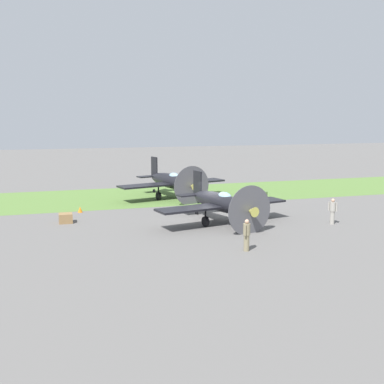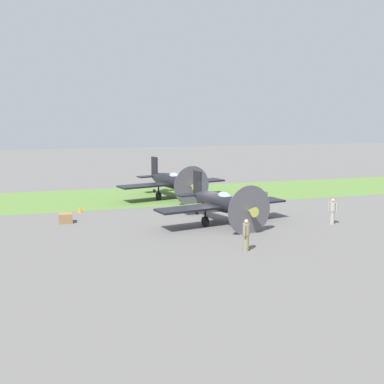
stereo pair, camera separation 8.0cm
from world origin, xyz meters
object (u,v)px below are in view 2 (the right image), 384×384
at_px(airplane_wingman, 172,181).
at_px(ground_crew_chief, 332,211).
at_px(airplane_lead, 221,202).
at_px(supply_crate, 66,218).
at_px(ground_crew_mechanic, 246,234).
at_px(runway_marker_cone, 80,210).
at_px(fuel_drum, 264,197).

relative_size(airplane_wingman, ground_crew_chief, 5.81).
distance_m(airplane_lead, supply_crate, 10.59).
relative_size(ground_crew_chief, ground_crew_mechanic, 1.00).
bearing_deg(supply_crate, airplane_wingman, -141.27).
xyz_separation_m(ground_crew_mechanic, runway_marker_cone, (7.87, -13.08, -0.69)).
bearing_deg(supply_crate, runway_marker_cone, -109.38).
bearing_deg(airplane_lead, runway_marker_cone, -48.16).
bearing_deg(airplane_wingman, runway_marker_cone, 12.81).
xyz_separation_m(ground_crew_chief, supply_crate, (17.09, -5.56, -0.59)).
bearing_deg(airplane_lead, ground_crew_mechanic, 68.96).
distance_m(airplane_wingman, ground_crew_chief, 15.19).
distance_m(airplane_wingman, supply_crate, 12.04).
xyz_separation_m(ground_crew_chief, fuel_drum, (0.85, -8.73, -0.46)).
relative_size(airplane_lead, fuel_drum, 10.62).
height_order(airplane_wingman, fuel_drum, airplane_wingman).
distance_m(airplane_lead, airplane_wingman, 10.67).
relative_size(airplane_wingman, ground_crew_mechanic, 5.81).
bearing_deg(fuel_drum, supply_crate, 11.05).
xyz_separation_m(ground_crew_chief, ground_crew_mechanic, (8.06, 4.24, 0.00)).
bearing_deg(airplane_lead, supply_crate, -29.72).
relative_size(fuel_drum, runway_marker_cone, 2.05).
bearing_deg(runway_marker_cone, supply_crate, 70.62).
bearing_deg(airplane_lead, fuel_drum, -146.72).
bearing_deg(runway_marker_cone, ground_crew_chief, 150.98).
distance_m(ground_crew_mechanic, supply_crate, 13.34).
height_order(supply_crate, runway_marker_cone, supply_crate).
bearing_deg(airplane_wingman, ground_crew_mechanic, 74.50).
height_order(airplane_lead, supply_crate, airplane_lead).
bearing_deg(fuel_drum, ground_crew_mechanic, 60.95).
relative_size(ground_crew_mechanic, runway_marker_cone, 3.93).
height_order(airplane_lead, ground_crew_chief, airplane_lead).
bearing_deg(fuel_drum, airplane_lead, 45.60).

